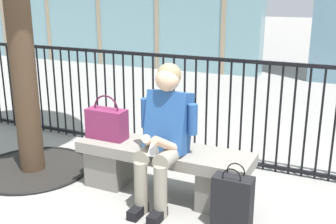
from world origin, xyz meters
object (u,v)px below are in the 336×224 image
(stone_bench, at_px, (163,166))
(handbag_on_bench, at_px, (107,123))
(seated_person_with_phone, at_px, (164,131))
(shopping_bag, at_px, (232,202))

(stone_bench, relative_size, handbag_on_bench, 3.83)
(seated_person_with_phone, xyz_separation_m, handbag_on_bench, (-0.65, 0.12, -0.05))
(stone_bench, bearing_deg, seated_person_with_phone, -60.90)
(shopping_bag, bearing_deg, handbag_on_bench, 168.30)
(handbag_on_bench, relative_size, shopping_bag, 0.80)
(seated_person_with_phone, xyz_separation_m, shopping_bag, (0.66, -0.15, -0.43))
(stone_bench, distance_m, handbag_on_bench, 0.67)
(handbag_on_bench, bearing_deg, seated_person_with_phone, -10.32)
(shopping_bag, bearing_deg, seated_person_with_phone, 166.95)
(seated_person_with_phone, distance_m, handbag_on_bench, 0.66)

